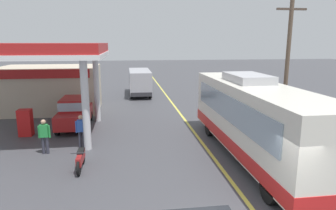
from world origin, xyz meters
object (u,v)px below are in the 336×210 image
(minibus_opposing_lane, at_px, (140,80))
(coach_bus_main, at_px, (254,120))
(pedestrian_near_pump, at_px, (44,135))
(car_at_pump, at_px, (75,111))
(pedestrian_by_shop, at_px, (81,129))
(motorcycle_parked_forecourt, at_px, (81,159))

(minibus_opposing_lane, bearing_deg, coach_bus_main, -75.65)
(coach_bus_main, relative_size, pedestrian_near_pump, 6.65)
(car_at_pump, height_order, pedestrian_by_shop, car_at_pump)
(car_at_pump, xyz_separation_m, minibus_opposing_lane, (4.48, 10.99, 0.46))
(car_at_pump, bearing_deg, minibus_opposing_lane, 67.81)
(pedestrian_near_pump, bearing_deg, minibus_opposing_lane, 71.65)
(coach_bus_main, height_order, pedestrian_by_shop, coach_bus_main)
(minibus_opposing_lane, relative_size, motorcycle_parked_forecourt, 3.41)
(coach_bus_main, distance_m, minibus_opposing_lane, 17.67)
(coach_bus_main, relative_size, car_at_pump, 2.63)
(motorcycle_parked_forecourt, relative_size, pedestrian_near_pump, 1.08)
(car_at_pump, height_order, pedestrian_near_pump, car_at_pump)
(minibus_opposing_lane, distance_m, pedestrian_near_pump, 16.30)
(car_at_pump, relative_size, motorcycle_parked_forecourt, 2.33)
(motorcycle_parked_forecourt, bearing_deg, car_at_pump, 101.01)
(minibus_opposing_lane, height_order, pedestrian_by_shop, minibus_opposing_lane)
(motorcycle_parked_forecourt, xyz_separation_m, pedestrian_by_shop, (-0.33, 2.63, 0.49))
(motorcycle_parked_forecourt, bearing_deg, pedestrian_by_shop, 97.08)
(car_at_pump, distance_m, motorcycle_parked_forecourt, 6.61)
(minibus_opposing_lane, xyz_separation_m, pedestrian_near_pump, (-5.13, -15.46, -0.54))
(car_at_pump, relative_size, minibus_opposing_lane, 0.69)
(coach_bus_main, xyz_separation_m, minibus_opposing_lane, (-4.38, 17.12, -0.25))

